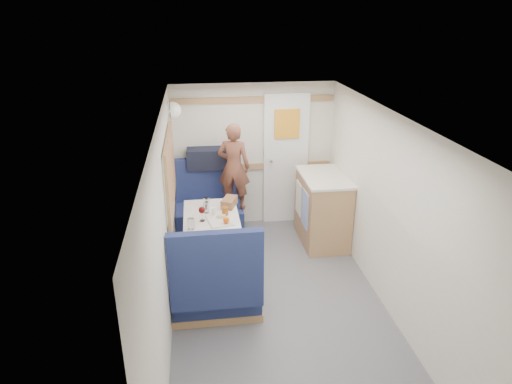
{
  "coord_description": "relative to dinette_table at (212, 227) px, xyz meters",
  "views": [
    {
      "loc": [
        -0.77,
        -3.73,
        2.92
      ],
      "look_at": [
        -0.15,
        0.9,
        1.01
      ],
      "focal_mm": 32.0,
      "sensor_mm": 36.0,
      "label": 1
    }
  ],
  "objects": [
    {
      "name": "oak_trim_low",
      "position": [
        0.65,
        1.23,
        0.28
      ],
      "size": [
        2.15,
        0.02,
        0.08
      ],
      "primitive_type": "cube",
      "color": "#906341",
      "rests_on": "wall_back"
    },
    {
      "name": "side_window",
      "position": [
        -0.43,
        0.0,
        0.68
      ],
      "size": [
        0.04,
        1.3,
        0.72
      ],
      "primitive_type": "cube",
      "color": "gray",
      "rests_on": "wall_left"
    },
    {
      "name": "duffel_bag",
      "position": [
        0.02,
        1.12,
        0.47
      ],
      "size": [
        0.57,
        0.29,
        0.27
      ],
      "primitive_type": "cube",
      "rotation": [
        0.0,
        0.0,
        -0.03
      ],
      "color": "black",
      "rests_on": "ledge"
    },
    {
      "name": "salt_grinder",
      "position": [
        0.03,
        -0.03,
        0.2
      ],
      "size": [
        0.04,
        0.04,
        0.1
      ],
      "primitive_type": "cylinder",
      "color": "white",
      "rests_on": "dinette_table"
    },
    {
      "name": "oak_trim_high",
      "position": [
        0.65,
        1.23,
        1.21
      ],
      "size": [
        2.15,
        0.02,
        0.08
      ],
      "primitive_type": "cube",
      "color": "#906341",
      "rests_on": "wall_back"
    },
    {
      "name": "wall_left",
      "position": [
        -0.45,
        -1.0,
        0.43
      ],
      "size": [
        0.02,
        4.5,
        2.0
      ],
      "primitive_type": "cube",
      "color": "silver",
      "rests_on": "floor"
    },
    {
      "name": "ceiling",
      "position": [
        0.65,
        -1.0,
        1.43
      ],
      "size": [
        4.5,
        4.5,
        0.0
      ],
      "primitive_type": "plane",
      "rotation": [
        3.14,
        0.0,
        0.0
      ],
      "color": "silver",
      "rests_on": "wall_back"
    },
    {
      "name": "wall_right",
      "position": [
        1.75,
        -1.0,
        0.43
      ],
      "size": [
        0.02,
        4.5,
        2.0
      ],
      "primitive_type": "cube",
      "color": "silver",
      "rests_on": "floor"
    },
    {
      "name": "galley_counter",
      "position": [
        1.47,
        0.55,
        -0.1
      ],
      "size": [
        0.57,
        0.92,
        0.92
      ],
      "color": "#906341",
      "rests_on": "floor"
    },
    {
      "name": "tumbler_mid",
      "position": [
        -0.04,
        0.26,
        0.21
      ],
      "size": [
        0.07,
        0.07,
        0.11
      ],
      "primitive_type": "cylinder",
      "color": "white",
      "rests_on": "dinette_table"
    },
    {
      "name": "bench_near",
      "position": [
        -0.0,
        -0.86,
        -0.27
      ],
      "size": [
        0.9,
        0.59,
        1.05
      ],
      "color": "navy",
      "rests_on": "floor"
    },
    {
      "name": "person",
      "position": [
        0.33,
        0.77,
        0.45
      ],
      "size": [
        0.47,
        0.37,
        1.14
      ],
      "primitive_type": "imported",
      "rotation": [
        0.0,
        0.0,
        2.87
      ],
      "color": "brown",
      "rests_on": "bench_far"
    },
    {
      "name": "bread_loaf",
      "position": [
        0.22,
        0.21,
        0.21
      ],
      "size": [
        0.22,
        0.28,
        0.1
      ],
      "primitive_type": "cube",
      "rotation": [
        0.0,
        0.0,
        -0.38
      ],
      "color": "brown",
      "rests_on": "dinette_table"
    },
    {
      "name": "dinette_table",
      "position": [
        0.0,
        0.0,
        0.0
      ],
      "size": [
        0.62,
        0.92,
        0.72
      ],
      "color": "white",
      "rests_on": "floor"
    },
    {
      "name": "wall_back",
      "position": [
        0.65,
        1.25,
        0.43
      ],
      "size": [
        2.2,
        0.02,
        2.0
      ],
      "primitive_type": "cube",
      "color": "silver",
      "rests_on": "floor"
    },
    {
      "name": "floor",
      "position": [
        0.65,
        -1.0,
        -0.57
      ],
      "size": [
        4.5,
        4.5,
        0.0
      ],
      "primitive_type": "plane",
      "color": "#515156",
      "rests_on": "ground"
    },
    {
      "name": "bench_far",
      "position": [
        -0.0,
        0.86,
        -0.27
      ],
      "size": [
        0.9,
        0.59,
        1.05
      ],
      "color": "navy",
      "rests_on": "floor"
    },
    {
      "name": "wine_glass",
      "position": [
        -0.1,
        -0.14,
        0.28
      ],
      "size": [
        0.08,
        0.08,
        0.17
      ],
      "color": "white",
      "rests_on": "dinette_table"
    },
    {
      "name": "tumbler_left",
      "position": [
        -0.23,
        -0.33,
        0.21
      ],
      "size": [
        0.07,
        0.07,
        0.12
      ],
      "primitive_type": "cylinder",
      "color": "silver",
      "rests_on": "dinette_table"
    },
    {
      "name": "tumbler_right",
      "position": [
        -0.05,
        0.07,
        0.21
      ],
      "size": [
        0.07,
        0.07,
        0.11
      ],
      "primitive_type": "cylinder",
      "color": "white",
      "rests_on": "dinette_table"
    },
    {
      "name": "tray",
      "position": [
        0.09,
        -0.18,
        0.16
      ],
      "size": [
        0.31,
        0.37,
        0.02
      ],
      "primitive_type": "cube",
      "rotation": [
        0.0,
        0.0,
        0.2
      ],
      "color": "silver",
      "rests_on": "dinette_table"
    },
    {
      "name": "rear_door",
      "position": [
        1.1,
        1.22,
        0.41
      ],
      "size": [
        0.62,
        0.12,
        1.86
      ],
      "color": "white",
      "rests_on": "wall_back"
    },
    {
      "name": "dome_light",
      "position": [
        -0.39,
        0.85,
        1.18
      ],
      "size": [
        0.2,
        0.2,
        0.2
      ],
      "primitive_type": "sphere",
      "color": "white",
      "rests_on": "wall_left"
    },
    {
      "name": "orange_fruit",
      "position": [
        0.15,
        -0.27,
        0.21
      ],
      "size": [
        0.07,
        0.07,
        0.07
      ],
      "primitive_type": "sphere",
      "color": "orange",
      "rests_on": "tray"
    },
    {
      "name": "pepper_grinder",
      "position": [
        -0.04,
        0.19,
        0.2
      ],
      "size": [
        0.03,
        0.03,
        0.09
      ],
      "primitive_type": "cylinder",
      "color": "black",
      "rests_on": "dinette_table"
    },
    {
      "name": "cheese_block",
      "position": [
        0.11,
        -0.12,
        0.19
      ],
      "size": [
        0.1,
        0.08,
        0.03
      ],
      "primitive_type": "cube",
      "rotation": [
        0.0,
        0.0,
        -0.27
      ],
      "color": "#DFD481",
      "rests_on": "tray"
    },
    {
      "name": "beer_glass",
      "position": [
        0.16,
        -0.06,
        0.21
      ],
      "size": [
        0.07,
        0.07,
        0.11
      ],
      "primitive_type": "cylinder",
      "color": "brown",
      "rests_on": "dinette_table"
    },
    {
      "name": "ledge",
      "position": [
        -0.0,
        1.12,
        0.31
      ],
      "size": [
        0.9,
        0.14,
        0.04
      ],
      "primitive_type": "cube",
      "color": "#906341",
      "rests_on": "bench_far"
    }
  ]
}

